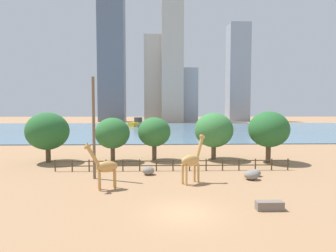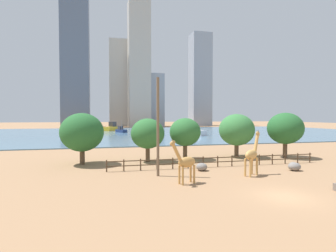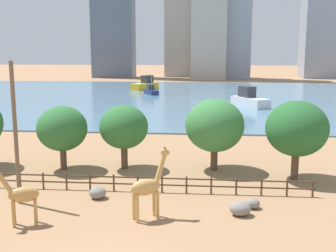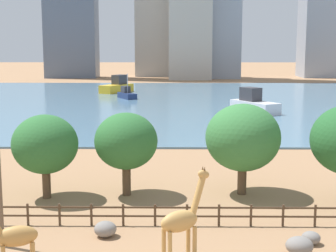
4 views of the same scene
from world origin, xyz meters
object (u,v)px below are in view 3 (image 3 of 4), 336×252
at_px(tree_left_small, 124,127).
at_px(boat_ferry, 145,85).
at_px(giraffe_companion, 148,186).
at_px(giraffe_tall, 21,195).
at_px(boulder_small, 98,193).
at_px(boulder_near_fence, 240,209).
at_px(tree_right_tall, 297,129).
at_px(tree_right_small, 62,129).
at_px(boat_sailboat, 249,100).
at_px(utility_pole, 16,134).
at_px(boulder_by_pole, 252,203).
at_px(tree_center_broad, 215,126).
at_px(boat_tug, 151,91).

distance_m(tree_left_small, boat_ferry, 75.52).
bearing_deg(giraffe_companion, giraffe_tall, 160.32).
xyz_separation_m(giraffe_tall, boulder_small, (3.42, 5.02, -1.51)).
bearing_deg(giraffe_tall, boat_ferry, -106.94).
distance_m(boulder_near_fence, tree_right_tall, 10.48).
height_order(giraffe_tall, tree_right_small, tree_right_small).
distance_m(tree_right_tall, boat_sailboat, 44.53).
bearing_deg(giraffe_tall, utility_pole, -83.73).
height_order(boulder_near_fence, boulder_by_pole, boulder_near_fence).
height_order(giraffe_tall, tree_center_broad, tree_center_broad).
bearing_deg(boulder_near_fence, boat_tug, 101.86).
xyz_separation_m(tree_left_small, tree_right_small, (-5.40, -0.74, -0.08)).
xyz_separation_m(tree_center_broad, boat_tug, (-13.75, 62.26, -3.03)).
relative_size(boat_ferry, boat_sailboat, 0.99).
relative_size(boulder_by_pole, boat_sailboat, 0.11).
distance_m(utility_pole, boulder_near_fence, 15.92).
height_order(tree_left_small, boat_tug, tree_left_small).
bearing_deg(boat_ferry, tree_right_tall, 48.20).
bearing_deg(giraffe_tall, giraffe_companion, 172.17).
relative_size(giraffe_tall, boulder_near_fence, 2.93).
height_order(boat_sailboat, boat_tug, boat_tug).
bearing_deg(giraffe_companion, tree_right_small, 98.88).
bearing_deg(tree_left_small, boat_ferry, 96.74).
relative_size(boulder_by_pole, boat_tug, 0.18).
bearing_deg(giraffe_tall, boulder_by_pole, 175.56).
bearing_deg(tree_right_small, boulder_small, -55.18).
bearing_deg(tree_right_small, boat_tug, 90.26).
distance_m(boulder_small, boat_ferry, 83.26).
bearing_deg(utility_pole, boulder_small, 15.25).
bearing_deg(tree_center_broad, boat_tug, 102.45).
xyz_separation_m(tree_right_tall, boat_ferry, (-23.56, 76.78, -2.81)).
distance_m(tree_center_broad, boat_sailboat, 42.99).
xyz_separation_m(giraffe_companion, boulder_near_fence, (5.90, 1.09, -1.69)).
xyz_separation_m(giraffe_tall, tree_right_tall, (18.56, 11.07, 2.32)).
distance_m(giraffe_tall, boulder_near_fence, 13.81).
xyz_separation_m(giraffe_tall, tree_center_broad, (11.93, 13.21, 2.08)).
xyz_separation_m(tree_center_broad, boat_sailboat, (7.30, 42.29, -2.57)).
relative_size(tree_right_small, boat_ferry, 0.66).
relative_size(tree_left_small, boat_ferry, 0.66).
distance_m(tree_left_small, tree_right_small, 5.45).
bearing_deg(boat_sailboat, tree_center_broad, -40.38).
height_order(giraffe_tall, giraffe_companion, giraffe_companion).
bearing_deg(boulder_near_fence, utility_pole, 176.80).
relative_size(tree_left_small, tree_right_small, 1.01).
height_order(tree_right_tall, boat_tug, tree_right_tall).
bearing_deg(boulder_near_fence, giraffe_companion, -169.58).
relative_size(boulder_by_pole, boulder_small, 0.81).
xyz_separation_m(boulder_by_pole, tree_right_small, (-15.91, 8.08, 3.38)).
xyz_separation_m(giraffe_tall, boat_sailboat, (19.23, 55.50, -0.49)).
bearing_deg(boat_sailboat, boat_tug, -164.08).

